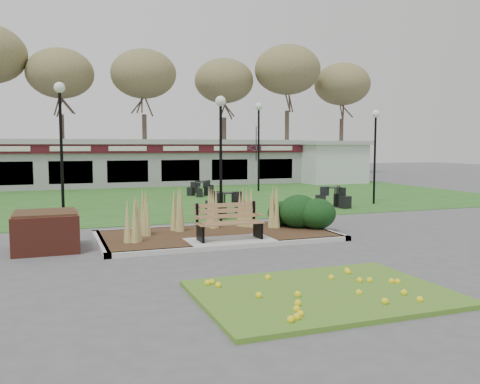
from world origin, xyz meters
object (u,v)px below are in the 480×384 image
object	(u,v)px
service_hut	(332,162)
bistro_set_c	(204,189)
brick_planter	(46,231)
food_pavilion	(124,163)
bistro_set_b	(200,191)
park_bench	(229,221)
bistro_set_a	(225,208)
patio_umbrella	(256,159)
lamp_post_near_left	(221,130)
lamp_post_mid_right	(259,127)
lamp_post_mid_left	(60,118)
lamp_post_far_right	(375,136)
bistro_set_d	(335,200)

from	to	relation	value
service_hut	bistro_set_c	distance (m)	11.17
service_hut	bistro_set_c	world-z (taller)	service_hut
brick_planter	food_pavilion	size ratio (longest dim) A/B	0.06
bistro_set_b	food_pavilion	bearing A→B (deg)	109.08
park_bench	bistro_set_a	size ratio (longest dim) A/B	1.08
brick_planter	food_pavilion	distance (m)	19.49
brick_planter	patio_umbrella	xyz separation A→B (m)	(12.40, 17.00, 1.19)
service_hut	bistro_set_b	distance (m)	12.31
lamp_post_near_left	lamp_post_mid_right	world-z (taller)	lamp_post_mid_right
patio_umbrella	service_hut	bearing A→B (deg)	0.00
park_bench	lamp_post_mid_left	xyz separation A→B (m)	(-3.86, 7.90, 2.95)
service_hut	lamp_post_mid_left	distance (m)	20.07
lamp_post_far_right	service_hut	bearing A→B (deg)	67.78
service_hut	bistro_set_d	size ratio (longest dim) A/B	2.95
service_hut	lamp_post_far_right	distance (m)	12.57
lamp_post_near_left	lamp_post_mid_left	bearing A→B (deg)	139.41
service_hut	bistro_set_c	size ratio (longest dim) A/B	3.58
park_bench	brick_planter	world-z (taller)	park_bench
food_pavilion	bistro_set_d	xyz separation A→B (m)	(6.62, -13.90, -1.19)
bistro_set_c	service_hut	bearing A→B (deg)	23.08
service_hut	lamp_post_mid_right	xyz separation A→B (m)	(-7.03, -4.10, 2.09)
service_hut	patio_umbrella	distance (m)	5.50
lamp_post_far_right	bistro_set_b	xyz separation A→B (m)	(-6.14, 5.87, -2.70)
lamp_post_mid_left	bistro_set_b	xyz separation A→B (m)	(6.51, 4.17, -3.30)
bistro_set_b	lamp_post_near_left	bearing A→B (deg)	-101.02
bistro_set_a	bistro_set_d	xyz separation A→B (m)	(5.10, 0.99, -0.01)
lamp_post_mid_left	bistro_set_a	distance (m)	7.00
park_bench	lamp_post_far_right	bearing A→B (deg)	35.22
lamp_post_mid_left	bistro_set_c	size ratio (longest dim) A/B	3.96
lamp_post_mid_right	bistro_set_a	xyz separation A→B (m)	(-4.95, -8.83, -3.24)
lamp_post_mid_left	bistro_set_c	bearing A→B (deg)	37.58
lamp_post_mid_right	brick_planter	bearing A→B (deg)	-130.13
patio_umbrella	lamp_post_mid_left	bearing A→B (deg)	-140.29
service_hut	park_bench	bearing A→B (deg)	-127.25
brick_planter	service_hut	size ratio (longest dim) A/B	0.34
bistro_set_b	patio_umbrella	bearing A→B (deg)	46.71
bistro_set_b	patio_umbrella	xyz separation A→B (m)	(5.35, 5.68, 1.42)
service_hut	bistro_set_a	distance (m)	17.66
park_bench	service_hut	xyz separation A→B (m)	(13.50, 17.75, 0.86)
bistro_set_c	bistro_set_d	distance (m)	8.29
bistro_set_a	bistro_set_d	size ratio (longest dim) A/B	1.06
bistro_set_d	bistro_set_c	bearing A→B (deg)	113.72
lamp_post_near_left	bistro_set_c	distance (m)	10.32
bistro_set_a	brick_planter	bearing A→B (deg)	-145.49
park_bench	service_hut	world-z (taller)	service_hut
park_bench	brick_planter	bearing A→B (deg)	170.31
park_bench	bistro_set_a	bearing A→B (deg)	72.48
lamp_post_mid_left	patio_umbrella	xyz separation A→B (m)	(11.86, 9.85, -1.88)
lamp_post_near_left	lamp_post_far_right	xyz separation A→B (m)	(7.76, 2.48, -0.07)
lamp_post_mid_right	service_hut	bearing A→B (deg)	30.26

